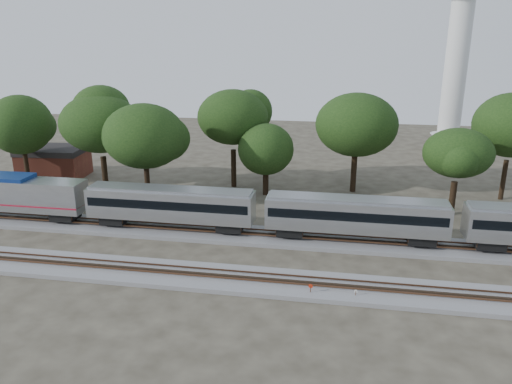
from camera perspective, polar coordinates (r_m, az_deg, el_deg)
ground at (r=47.83m, az=0.91°, el=-8.15°), size 160.00×160.00×0.00m
track_far at (r=53.15m, az=1.93°, el=-5.16°), size 160.00×5.00×0.73m
track_near at (r=44.22m, az=0.09°, el=-10.15°), size 160.00×5.00×0.73m
train at (r=52.91m, az=22.17°, el=-3.01°), size 114.33×3.27×4.82m
switch_stand_red at (r=42.20m, az=6.26°, el=-10.93°), size 0.36×0.09×1.14m
switch_stand_white at (r=42.41m, az=11.32°, el=-11.28°), size 0.28×0.06×0.89m
switch_lever at (r=42.58m, az=10.35°, el=-11.73°), size 0.58×0.47×0.30m
brick_building at (r=81.25m, az=-22.09°, el=3.21°), size 9.90×7.37×4.51m
tree_0 at (r=76.36m, az=-25.31°, el=6.95°), size 8.94×8.94×12.60m
tree_1 at (r=68.49m, az=-17.40°, el=7.45°), size 9.74×9.74×13.73m
tree_2 at (r=62.65m, az=-12.66°, el=6.23°), size 8.99×8.99×12.67m
tree_3 at (r=68.80m, az=-2.65°, el=8.53°), size 10.04×10.04×14.15m
tree_4 at (r=65.85m, az=1.14°, el=4.90°), size 6.36×6.36×8.96m
tree_5 at (r=67.90m, az=11.42°, el=7.53°), size 9.39×9.39×13.24m
tree_6 at (r=62.55m, az=22.10°, el=4.13°), size 7.69×7.69×10.84m
tree_7 at (r=70.86m, az=27.21°, el=6.79°), size 9.95×9.95×14.03m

